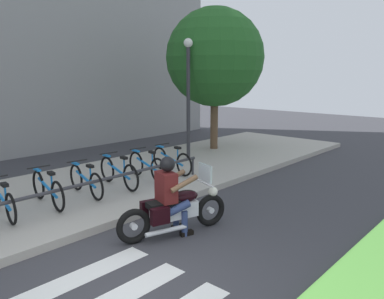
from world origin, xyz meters
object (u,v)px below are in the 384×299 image
Objects in this scene: motorcycle at (175,210)px; bicycle_6 at (172,160)px; bicycle_4 at (118,172)px; bike_rack at (100,181)px; rider at (170,191)px; bicycle_2 at (47,189)px; bicycle_1 at (2,200)px; bicycle_3 at (86,180)px; bicycle_5 at (147,166)px; street_lamp at (188,88)px; tree_near_rack at (215,58)px.

bicycle_6 is at bearing 46.14° from motorcycle.
bicycle_4 is 0.29× the size of bike_rack.
bicycle_2 is at bearing 108.66° from rider.
bicycle_3 is (1.78, -0.00, 0.01)m from bicycle_1.
bike_rack is (-0.89, -0.55, 0.07)m from bicycle_4.
bicycle_1 is 1.01× the size of bicycle_3.
bicycle_4 is (0.81, 2.69, 0.05)m from motorcycle.
bike_rack is (1.78, -0.56, 0.10)m from bicycle_1.
bicycle_2 is 3.56m from bicycle_6.
bicycle_6 is at bearing 0.03° from bicycle_5.
street_lamp is at bearing 10.06° from bicycle_2.
bicycle_4 is 0.44× the size of street_lamp.
bicycle_2 is 0.28× the size of bike_rack.
bicycle_1 is at bearing -170.48° from tree_near_rack.
bicycle_5 is (0.89, -0.00, -0.00)m from bicycle_4.
street_lamp reaches higher than bicycle_3.
rider is 3.78m from bicycle_6.
bicycle_5 is 0.32× the size of tree_near_rack.
bicycle_3 is (-0.01, 2.66, -0.33)m from rider.
bicycle_1 is at bearing 179.98° from bicycle_4.
bicycle_1 is (-1.79, 2.67, -0.33)m from rider.
bicycle_6 is (3.56, 0.00, 0.00)m from bicycle_2.
street_lamp is 2.09m from tree_near_rack.
bicycle_6 reaches higher than bicycle_2.
bicycle_3 is (-0.08, 2.69, 0.04)m from motorcycle.
street_lamp is (4.27, 3.62, 1.93)m from motorcycle.
tree_near_rack is at bearing 20.92° from bicycle_6.
bicycle_6 is (2.67, -0.00, 0.01)m from bicycle_3.
bicycle_6 is at bearing 0.01° from bicycle_4.
tree_near_rack is (5.26, 1.33, 2.86)m from bicycle_4.
rider is at bearing -56.11° from bicycle_1.
bicycle_2 is 0.43× the size of street_lamp.
motorcycle is 1.20× the size of bicycle_4.
bicycle_3 is at bearing 179.97° from bicycle_4.
street_lamp is (4.36, 0.93, 1.89)m from bicycle_3.
bicycle_5 is 5.39m from tree_near_rack.
tree_near_rack is at bearing 9.52° from bicycle_1.
tree_near_rack is (6.07, 4.02, 2.91)m from motorcycle.
bicycle_4 is (0.89, -0.00, 0.02)m from bicycle_3.
motorcycle is 0.53× the size of street_lamp.
bicycle_6 is 2.73m from bike_rack.
motorcycle is 5.92m from street_lamp.
motorcycle is 1.24× the size of bicycle_2.
bicycle_5 is (3.56, -0.00, 0.02)m from bicycle_1.
tree_near_rack is (4.37, 1.33, 2.86)m from bicycle_5.
bicycle_2 reaches higher than bike_rack.
bicycle_4 reaches higher than bicycle_5.
bicycle_4 is at bearing -179.99° from bicycle_6.
bicycle_6 is 0.43× the size of street_lamp.
rider is 0.86× the size of bicycle_2.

